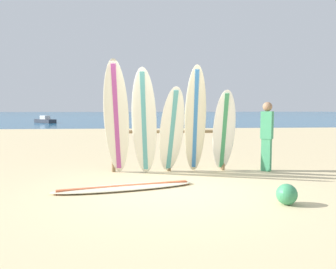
{
  "coord_description": "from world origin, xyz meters",
  "views": [
    {
      "loc": [
        -0.53,
        -6.14,
        1.55
      ],
      "look_at": [
        0.14,
        2.16,
        0.86
      ],
      "focal_mm": 35.91,
      "sensor_mm": 36.0,
      "label": 1
    }
  ],
  "objects_px": {
    "small_boat_offshore": "(45,120)",
    "beach_ball": "(287,194)",
    "surfboard_leaning_center": "(195,120)",
    "surfboard_leaning_left": "(144,122)",
    "beachgoer_standing": "(267,133)",
    "surfboard_leaning_center_left": "(172,131)",
    "surfboard_leaning_far_left": "(116,119)",
    "surfboard_lying_on_sand": "(125,187)",
    "surfboard_leaning_center_right": "(224,132)",
    "surfboard_rack": "(169,142)"
  },
  "relations": [
    {
      "from": "surfboard_rack",
      "to": "surfboard_leaning_center_left",
      "type": "height_order",
      "value": "surfboard_leaning_center_left"
    },
    {
      "from": "surfboard_leaning_left",
      "to": "surfboard_lying_on_sand",
      "type": "relative_size",
      "value": 0.88
    },
    {
      "from": "surfboard_rack",
      "to": "small_boat_offshore",
      "type": "bearing_deg",
      "value": 111.38
    },
    {
      "from": "beachgoer_standing",
      "to": "small_boat_offshore",
      "type": "distance_m",
      "value": 28.32
    },
    {
      "from": "surfboard_leaning_far_left",
      "to": "surfboard_leaning_center_left",
      "type": "distance_m",
      "value": 1.28
    },
    {
      "from": "beachgoer_standing",
      "to": "beach_ball",
      "type": "height_order",
      "value": "beachgoer_standing"
    },
    {
      "from": "surfboard_leaning_far_left",
      "to": "beachgoer_standing",
      "type": "relative_size",
      "value": 1.54
    },
    {
      "from": "surfboard_rack",
      "to": "surfboard_leaning_left",
      "type": "height_order",
      "value": "surfboard_leaning_left"
    },
    {
      "from": "beach_ball",
      "to": "surfboard_leaning_center_right",
      "type": "bearing_deg",
      "value": 98.25
    },
    {
      "from": "surfboard_leaning_center",
      "to": "surfboard_lying_on_sand",
      "type": "bearing_deg",
      "value": -138.43
    },
    {
      "from": "surfboard_rack",
      "to": "surfboard_leaning_center_right",
      "type": "distance_m",
      "value": 1.33
    },
    {
      "from": "surfboard_leaning_far_left",
      "to": "surfboard_lying_on_sand",
      "type": "distance_m",
      "value": 1.8
    },
    {
      "from": "surfboard_leaning_left",
      "to": "beachgoer_standing",
      "type": "bearing_deg",
      "value": 5.34
    },
    {
      "from": "surfboard_lying_on_sand",
      "to": "beach_ball",
      "type": "xyz_separation_m",
      "value": [
        2.6,
        -1.22,
        0.13
      ]
    },
    {
      "from": "surfboard_leaning_left",
      "to": "surfboard_leaning_center_right",
      "type": "bearing_deg",
      "value": 2.84
    },
    {
      "from": "surfboard_lying_on_sand",
      "to": "small_boat_offshore",
      "type": "xyz_separation_m",
      "value": [
        -8.94,
        27.07,
        0.22
      ]
    },
    {
      "from": "surfboard_rack",
      "to": "surfboard_leaning_left",
      "type": "xyz_separation_m",
      "value": [
        -0.6,
        -0.45,
        0.49
      ]
    },
    {
      "from": "surfboard_leaning_center_left",
      "to": "small_boat_offshore",
      "type": "xyz_separation_m",
      "value": [
        -9.95,
        25.73,
        -0.75
      ]
    },
    {
      "from": "beach_ball",
      "to": "surfboard_leaning_far_left",
      "type": "bearing_deg",
      "value": 138.66
    },
    {
      "from": "surfboard_leaning_center_left",
      "to": "beachgoer_standing",
      "type": "relative_size",
      "value": 1.2
    },
    {
      "from": "surfboard_leaning_center_right",
      "to": "surfboard_leaning_center_left",
      "type": "bearing_deg",
      "value": -178.5
    },
    {
      "from": "surfboard_leaning_center_left",
      "to": "small_boat_offshore",
      "type": "bearing_deg",
      "value": 111.14
    },
    {
      "from": "small_boat_offshore",
      "to": "beach_ball",
      "type": "height_order",
      "value": "small_boat_offshore"
    },
    {
      "from": "surfboard_leaning_far_left",
      "to": "beachgoer_standing",
      "type": "xyz_separation_m",
      "value": [
        3.56,
        0.27,
        -0.37
      ]
    },
    {
      "from": "surfboard_leaning_far_left",
      "to": "surfboard_leaning_center_right",
      "type": "relative_size",
      "value": 1.32
    },
    {
      "from": "surfboard_leaning_far_left",
      "to": "beach_ball",
      "type": "bearing_deg",
      "value": -41.34
    },
    {
      "from": "beachgoer_standing",
      "to": "surfboard_leaning_center_right",
      "type": "bearing_deg",
      "value": -170.5
    },
    {
      "from": "beach_ball",
      "to": "beachgoer_standing",
      "type": "bearing_deg",
      "value": 75.42
    },
    {
      "from": "surfboard_leaning_left",
      "to": "surfboard_leaning_center_left",
      "type": "height_order",
      "value": "surfboard_leaning_left"
    },
    {
      "from": "small_boat_offshore",
      "to": "beachgoer_standing",
      "type": "bearing_deg",
      "value": -64.32
    },
    {
      "from": "surfboard_leaning_left",
      "to": "beachgoer_standing",
      "type": "relative_size",
      "value": 1.45
    },
    {
      "from": "surfboard_leaning_center",
      "to": "beach_ball",
      "type": "relative_size",
      "value": 7.43
    },
    {
      "from": "beach_ball",
      "to": "small_boat_offshore",
      "type": "bearing_deg",
      "value": 112.21
    },
    {
      "from": "surfboard_rack",
      "to": "beach_ball",
      "type": "relative_size",
      "value": 8.27
    },
    {
      "from": "small_boat_offshore",
      "to": "beach_ball",
      "type": "xyz_separation_m",
      "value": [
        11.55,
        -28.29,
        -0.09
      ]
    },
    {
      "from": "surfboard_lying_on_sand",
      "to": "beachgoer_standing",
      "type": "height_order",
      "value": "beachgoer_standing"
    },
    {
      "from": "small_boat_offshore",
      "to": "surfboard_lying_on_sand",
      "type": "bearing_deg",
      "value": -71.71
    },
    {
      "from": "surfboard_leaning_center_right",
      "to": "small_boat_offshore",
      "type": "relative_size",
      "value": 0.79
    },
    {
      "from": "surfboard_leaning_center_left",
      "to": "small_boat_offshore",
      "type": "relative_size",
      "value": 0.81
    },
    {
      "from": "small_boat_offshore",
      "to": "surfboard_leaning_center",
      "type": "bearing_deg",
      "value": -67.77
    },
    {
      "from": "surfboard_lying_on_sand",
      "to": "surfboard_leaning_center_left",
      "type": "bearing_deg",
      "value": 52.96
    },
    {
      "from": "surfboard_leaning_center_right",
      "to": "surfboard_lying_on_sand",
      "type": "relative_size",
      "value": 0.71
    },
    {
      "from": "surfboard_leaning_center_right",
      "to": "small_boat_offshore",
      "type": "xyz_separation_m",
      "value": [
        -11.17,
        25.7,
        -0.71
      ]
    },
    {
      "from": "beach_ball",
      "to": "surfboard_leaning_center",
      "type": "bearing_deg",
      "value": 111.92
    },
    {
      "from": "surfboard_lying_on_sand",
      "to": "beach_ball",
      "type": "distance_m",
      "value": 2.88
    },
    {
      "from": "surfboard_rack",
      "to": "surfboard_leaning_far_left",
      "type": "relative_size",
      "value": 1.07
    },
    {
      "from": "surfboard_leaning_far_left",
      "to": "surfboard_leaning_center",
      "type": "distance_m",
      "value": 1.8
    },
    {
      "from": "surfboard_rack",
      "to": "small_boat_offshore",
      "type": "height_order",
      "value": "surfboard_rack"
    },
    {
      "from": "beachgoer_standing",
      "to": "surfboard_lying_on_sand",
      "type": "bearing_deg",
      "value": -155.01
    },
    {
      "from": "surfboard_leaning_center_right",
      "to": "surfboard_lying_on_sand",
      "type": "bearing_deg",
      "value": -148.49
    }
  ]
}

